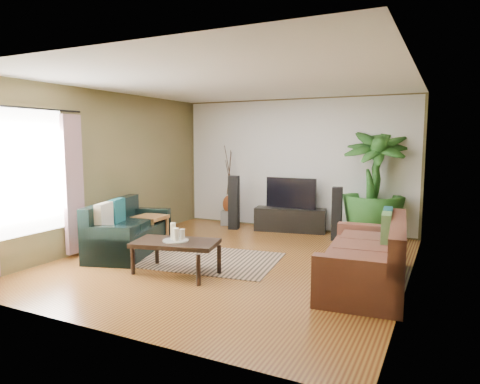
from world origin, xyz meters
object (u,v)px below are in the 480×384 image
Objects in this scene: coffee_table at (176,257)px; sofa_left at (130,227)px; side_table at (151,230)px; television at (291,193)px; vase at (229,204)px; potted_plant at (373,185)px; speaker_right at (337,214)px; tv_stand at (290,220)px; speaker_left at (234,203)px; pedestal at (229,218)px; sofa_right at (365,252)px.

sofa_left is at bearing 140.81° from coffee_table.
television is at bearing 50.49° from side_table.
television reaches higher than sofa_left.
vase is 0.76× the size of side_table.
television is 1.48m from vase.
vase is (-3.05, 0.04, -0.57)m from potted_plant.
coffee_table is (1.38, -0.67, -0.19)m from sofa_left.
potted_plant is (0.58, 0.38, 0.53)m from speaker_right.
tv_stand is (1.85, 2.71, -0.19)m from sofa_left.
sofa_left is 0.53m from side_table.
potted_plant is (2.75, 0.32, 0.47)m from speaker_left.
pedestal is 2.29m from side_table.
sofa_left is 1.88× the size of speaker_right.
sofa_left is 3.72m from speaker_right.
potted_plant reaches higher than pedestal.
side_table is (-0.39, -2.26, -0.19)m from vase.
speaker_right is 1.89× the size of side_table.
side_table is at bearing -99.82° from pedestal.
vase is (-1.44, 0.04, -0.33)m from television.
television reaches higher than tv_stand.
coffee_table is at bearing -97.93° from television.
sofa_left is at bearing -124.17° from television.
tv_stand is at bearing 1.54° from speaker_left.
vase is at bearing 178.39° from television.
sofa_left is 5.99× the size of pedestal.
pedestal is 0.59× the size of side_table.
television is at bearing -1.61° from pedestal.
potted_plant is at bearing -69.00° from sofa_left.
speaker_left reaches higher than sofa_right.
tv_stand is 0.70× the size of potted_plant.
side_table is (-3.78, 0.45, -0.16)m from sofa_right.
speaker_right is at bearing 50.08° from coffee_table.
side_table reaches higher than tv_stand.
vase is (-2.47, 0.42, -0.04)m from speaker_right.
potted_plant reaches higher than tv_stand.
speaker_left is 1.12× the size of speaker_right.
coffee_table is at bearing -74.30° from vase.
potted_plant is 3.10m from vase.
tv_stand is 1.28× the size of speaker_left.
pedestal is at bearing -25.70° from sofa_left.
speaker_left is at bearing -176.23° from tv_stand.
speaker_right reaches higher than vase.
sofa_left is at bearing -119.59° from speaker_left.
speaker_right is at bearing -14.76° from speaker_left.
television is 1.63m from potted_plant.
pedestal is at bearing 116.58° from speaker_left.
tv_stand is 1.36× the size of television.
sofa_left is 2.81m from pedestal.
coffee_table reaches higher than pedestal.
sofa_right is at bearing -38.60° from pedestal.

